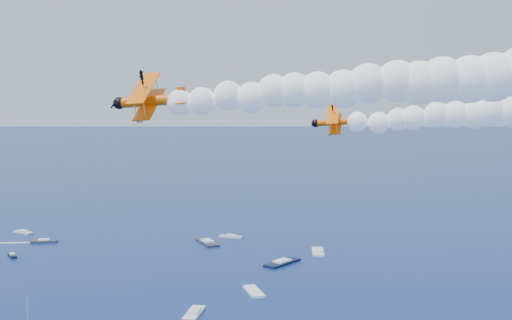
{
  "coord_description": "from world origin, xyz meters",
  "views": [
    {
      "loc": [
        15.2,
        -58.94,
        59.15
      ],
      "look_at": [
        6.98,
        26.05,
        49.82
      ],
      "focal_mm": 47.48,
      "sensor_mm": 36.0,
      "label": 1
    }
  ],
  "objects": [
    {
      "name": "biplane_lead",
      "position": [
        17.44,
        37.64,
        54.11
      ],
      "size": [
        7.66,
        9.39,
        7.52
      ],
      "primitive_type": null,
      "rotation": [
        -0.33,
        0.07,
        3.08
      ],
      "color": "#F66805"
    },
    {
      "name": "biplane_trail",
      "position": [
        -3.47,
        14.47,
        57.53
      ],
      "size": [
        9.02,
        10.86,
        9.2
      ],
      "primitive_type": null,
      "rotation": [
        -0.36,
        0.07,
        3.15
      ],
      "color": "#FF6705"
    },
    {
      "name": "smoke_trail_trail",
      "position": [
        30.73,
        14.63,
        60.17
      ],
      "size": [
        69.65,
        7.84,
        12.5
      ],
      "primitive_type": null,
      "rotation": [
        0.0,
        0.0,
        3.15
      ],
      "color": "white"
    },
    {
      "name": "spectator_boats",
      "position": [
        -11.94,
        119.93,
        0.35
      ],
      "size": [
        223.96,
        181.2,
        0.7
      ],
      "color": "white",
      "rests_on": "ground"
    },
    {
      "name": "boat_wakes",
      "position": [
        -47.08,
        107.14,
        0.03
      ],
      "size": [
        133.07,
        135.54,
        0.04
      ],
      "color": "white",
      "rests_on": "ground"
    }
  ]
}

